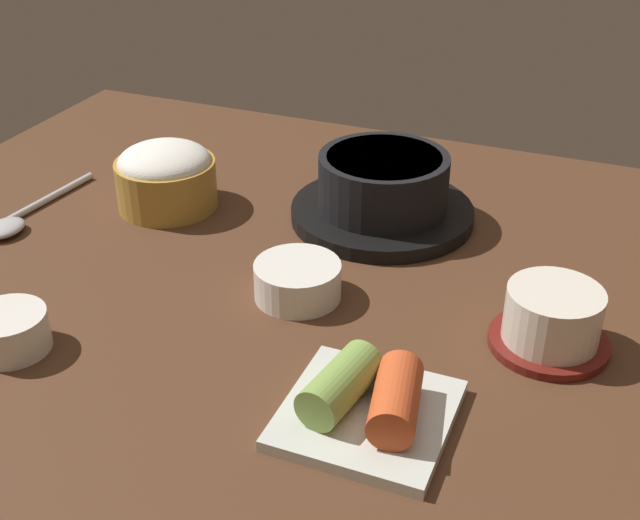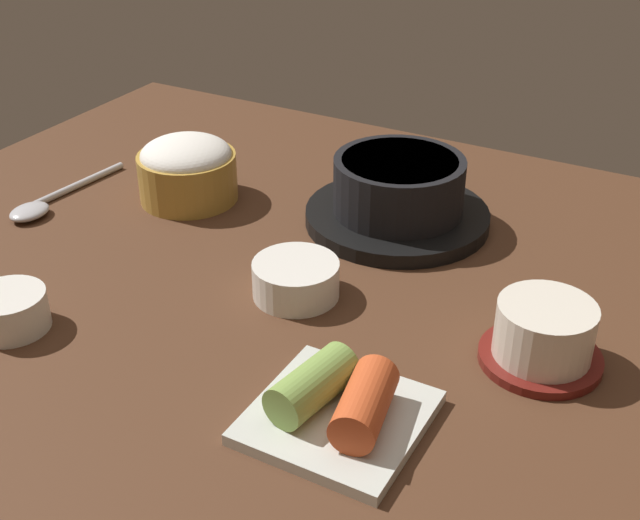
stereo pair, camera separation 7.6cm
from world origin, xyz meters
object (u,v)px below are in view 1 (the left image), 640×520
object	(u,v)px
rice_bowl	(166,176)
spoon	(18,219)
kimchi_plate	(367,403)
tea_cup_with_saucer	(552,320)
stone_pot	(383,191)
side_bowl_near	(9,330)
banchan_cup_center	(298,279)

from	to	relation	value
rice_bowl	spoon	world-z (taller)	rice_bowl
kimchi_plate	spoon	size ratio (longest dim) A/B	0.71
tea_cup_with_saucer	spoon	bearing A→B (deg)	179.20
stone_pot	rice_bowl	bearing A→B (deg)	-165.65
stone_pot	tea_cup_with_saucer	size ratio (longest dim) A/B	1.95
side_bowl_near	spoon	xyz separation A→B (cm)	(-14.44, 18.19, -1.22)
tea_cup_with_saucer	spoon	distance (cm)	56.13
tea_cup_with_saucer	kimchi_plate	xyz separation A→B (cm)	(-11.06, -14.62, -0.98)
stone_pot	banchan_cup_center	xyz separation A→B (cm)	(-2.30, -17.55, -1.55)
banchan_cup_center	spoon	world-z (taller)	banchan_cup_center
rice_bowl	banchan_cup_center	bearing A→B (deg)	-29.16
rice_bowl	kimchi_plate	bearing A→B (deg)	-37.97
tea_cup_with_saucer	side_bowl_near	world-z (taller)	tea_cup_with_saucer
kimchi_plate	side_bowl_near	world-z (taller)	kimchi_plate
tea_cup_with_saucer	spoon	xyz separation A→B (cm)	(-56.08, 0.79, -2.05)
stone_pot	spoon	world-z (taller)	stone_pot
rice_bowl	side_bowl_near	xyz separation A→B (cm)	(1.85, -28.08, -1.86)
rice_bowl	spoon	bearing A→B (deg)	-141.87
banchan_cup_center	spoon	xyz separation A→B (cm)	(-33.44, 1.74, -1.21)
stone_pot	tea_cup_with_saucer	distance (cm)	26.27
tea_cup_with_saucer	banchan_cup_center	size ratio (longest dim) A/B	1.26
side_bowl_near	spoon	distance (cm)	23.26
tea_cup_with_saucer	side_bowl_near	distance (cm)	45.14
tea_cup_with_saucer	side_bowl_near	size ratio (longest dim) A/B	1.55
side_bowl_near	rice_bowl	bearing A→B (deg)	93.76
spoon	kimchi_plate	bearing A→B (deg)	-18.89
spoon	rice_bowl	bearing A→B (deg)	38.13
banchan_cup_center	side_bowl_near	bearing A→B (deg)	-139.10
rice_bowl	side_bowl_near	bearing A→B (deg)	-86.24
stone_pot	spoon	bearing A→B (deg)	-156.14
stone_pot	side_bowl_near	world-z (taller)	stone_pot
rice_bowl	banchan_cup_center	size ratio (longest dim) A/B	1.37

